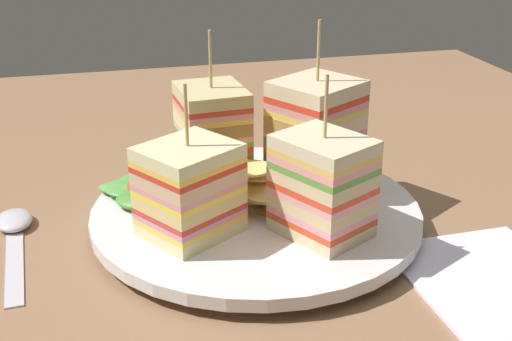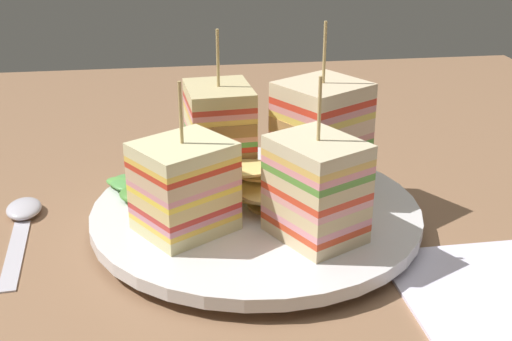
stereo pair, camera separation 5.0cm
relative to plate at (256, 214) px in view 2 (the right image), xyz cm
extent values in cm
cube|color=#90684A|center=(0.00, 0.00, -1.95)|extent=(101.21, 92.33, 1.80)
cylinder|color=white|center=(0.00, 0.00, -0.66)|extent=(15.55, 15.55, 0.78)
cylinder|color=white|center=(0.00, 0.00, 0.21)|extent=(25.08, 25.08, 0.95)
cube|color=#D9B68B|center=(-5.75, -2.19, 1.19)|extent=(6.47, 5.51, 1.01)
cube|color=#9E7242|center=(-2.77, -1.97, 1.19)|extent=(0.62, 4.96, 1.01)
cube|color=pink|center=(-5.75, -2.19, 1.91)|extent=(6.47, 5.51, 0.44)
cube|color=red|center=(-5.75, -2.19, 2.34)|extent=(6.47, 5.51, 0.44)
cube|color=#53A840|center=(-5.75, -2.19, 2.78)|extent=(6.47, 5.51, 0.44)
cube|color=#DCBB87|center=(-5.75, -2.19, 3.50)|extent=(6.47, 5.51, 1.01)
cube|color=#9E7242|center=(-2.77, -1.97, 3.50)|extent=(0.62, 4.96, 1.01)
cube|color=red|center=(-5.75, -2.19, 4.22)|extent=(6.47, 5.51, 0.44)
cube|color=#58A74D|center=(-5.75, -2.19, 4.66)|extent=(6.47, 5.51, 0.44)
cube|color=#E8A399|center=(-5.75, -2.19, 5.10)|extent=(6.47, 5.51, 0.44)
cube|color=beige|center=(-5.75, -2.19, 5.82)|extent=(6.47, 5.51, 1.01)
cube|color=#9E7242|center=(-2.77, -1.97, 5.82)|extent=(0.62, 4.96, 1.01)
cube|color=#F3C95A|center=(-5.75, -2.19, 6.54)|extent=(6.47, 5.51, 0.44)
cube|color=pink|center=(-5.75, -2.19, 6.98)|extent=(6.47, 5.51, 0.44)
cube|color=#CB3D2F|center=(-5.75, -2.19, 7.41)|extent=(6.47, 5.51, 0.44)
cube|color=#D2C087|center=(-5.75, -2.19, 8.13)|extent=(6.47, 5.51, 1.01)
cylinder|color=tan|center=(-5.75, -2.19, 10.91)|extent=(0.24, 0.24, 4.54)
cube|color=beige|center=(2.83, -5.47, 1.14)|extent=(7.75, 7.99, 0.91)
cube|color=#B2844C|center=(1.22, -2.95, 1.14)|extent=(4.51, 3.00, 0.91)
cube|color=#F8CD4A|center=(2.83, -5.47, 1.80)|extent=(7.75, 7.99, 0.42)
cube|color=pink|center=(2.83, -5.47, 2.22)|extent=(7.75, 7.99, 0.42)
cube|color=red|center=(2.83, -5.47, 2.63)|extent=(7.75, 7.99, 0.42)
cube|color=#E2C67D|center=(2.83, -5.47, 3.30)|extent=(7.75, 7.99, 0.91)
cube|color=#B2844C|center=(1.22, -2.95, 3.30)|extent=(4.51, 3.00, 0.91)
cube|color=yellow|center=(2.83, -5.47, 3.96)|extent=(7.75, 7.99, 0.42)
cube|color=pink|center=(2.83, -5.47, 4.38)|extent=(7.75, 7.99, 0.42)
cube|color=#D6B48D|center=(2.83, -5.47, 5.04)|extent=(7.75, 7.99, 0.91)
cube|color=#9E7242|center=(1.22, -2.95, 5.04)|extent=(4.51, 3.00, 0.91)
cube|color=red|center=(2.83, -5.47, 5.70)|extent=(7.75, 7.99, 0.42)
cube|color=#F6C84E|center=(2.83, -5.47, 6.12)|extent=(7.75, 7.99, 0.42)
cube|color=beige|center=(2.83, -5.47, 6.78)|extent=(7.75, 7.99, 0.91)
cylinder|color=tan|center=(2.83, -5.47, 9.39)|extent=(0.24, 0.24, 4.31)
cube|color=beige|center=(5.11, 3.43, 1.14)|extent=(7.69, 7.18, 0.92)
cube|color=#B2844C|center=(2.47, 2.03, 1.14)|extent=(2.46, 4.36, 0.92)
cube|color=#E04B28|center=(5.11, 3.43, 1.85)|extent=(7.69, 7.18, 0.50)
cube|color=pink|center=(5.11, 3.43, 2.34)|extent=(7.69, 7.18, 0.50)
cube|color=beige|center=(5.11, 3.43, 3.05)|extent=(7.69, 7.18, 0.92)
cube|color=#9E7242|center=(2.47, 2.03, 3.05)|extent=(2.46, 4.36, 0.92)
cube|color=pink|center=(5.11, 3.43, 3.75)|extent=(7.69, 7.18, 0.50)
cube|color=#E44629|center=(5.11, 3.43, 4.25)|extent=(7.69, 7.18, 0.50)
cube|color=beige|center=(5.11, 3.43, 4.96)|extent=(7.69, 7.18, 0.92)
cube|color=#B2844C|center=(2.47, 2.03, 4.96)|extent=(2.46, 4.36, 0.92)
cube|color=#5F9E3E|center=(5.11, 3.43, 5.66)|extent=(7.69, 7.18, 0.50)
cube|color=pink|center=(5.11, 3.43, 6.16)|extent=(7.69, 7.18, 0.50)
cube|color=#F0C15F|center=(5.11, 3.43, 6.65)|extent=(7.69, 7.18, 0.50)
cube|color=beige|center=(5.11, 3.43, 7.36)|extent=(7.69, 7.18, 0.92)
cylinder|color=tan|center=(5.11, 3.43, 9.99)|extent=(0.24, 0.24, 4.35)
cube|color=beige|center=(-2.66, 5.55, 1.25)|extent=(7.95, 8.12, 1.14)
cube|color=#9E7242|center=(-1.12, 2.99, 1.25)|extent=(4.84, 3.04, 1.14)
cube|color=#ECC159|center=(-2.66, 5.55, 2.09)|extent=(7.95, 8.12, 0.53)
cube|color=pink|center=(-2.66, 5.55, 2.62)|extent=(7.95, 8.12, 0.53)
cube|color=#52A23D|center=(-2.66, 5.55, 3.15)|extent=(7.95, 8.12, 0.53)
cube|color=#D9C582|center=(-2.66, 5.55, 3.98)|extent=(7.95, 8.12, 1.14)
cube|color=#9E7242|center=(-1.12, 2.99, 3.98)|extent=(4.84, 3.04, 1.14)
cube|color=#5EA644|center=(-2.66, 5.55, 4.82)|extent=(7.95, 8.12, 0.53)
cube|color=pink|center=(-2.66, 5.55, 5.35)|extent=(7.95, 8.12, 0.53)
cube|color=beige|center=(-2.66, 5.55, 6.18)|extent=(7.95, 8.12, 1.14)
cube|color=#B2844C|center=(-1.12, 2.99, 6.18)|extent=(4.84, 3.04, 1.14)
cube|color=#EBCF5B|center=(-2.66, 5.55, 7.02)|extent=(7.95, 8.12, 0.53)
cube|color=pink|center=(-2.66, 5.55, 7.54)|extent=(7.95, 8.12, 0.53)
cube|color=red|center=(-2.66, 5.55, 8.07)|extent=(7.95, 8.12, 0.53)
cube|color=beige|center=(-2.66, 5.55, 8.91)|extent=(7.95, 8.12, 1.14)
cylinder|color=tan|center=(-2.66, 5.55, 11.82)|extent=(0.24, 0.24, 4.68)
cylinder|color=#DBBE67|center=(0.06, 1.19, 1.00)|extent=(3.89, 3.91, 0.78)
cylinder|color=#EFD672|center=(-0.92, -0.19, 1.31)|extent=(5.34, 5.33, 0.66)
cylinder|color=#DECA6A|center=(-1.79, 0.24, 1.68)|extent=(3.74, 3.77, 0.84)
cylinder|color=#E2CA7B|center=(0.54, 0.78, 2.13)|extent=(5.99, 5.99, 0.37)
cylinder|color=#DCBC70|center=(-1.80, -0.39, 2.76)|extent=(4.90, 4.86, 0.98)
cylinder|color=#E3CE74|center=(-0.51, -0.71, 3.70)|extent=(5.86, 5.87, 0.77)
ellipsoid|color=#5EA94B|center=(-4.63, -9.84, 1.16)|extent=(4.19, 4.51, 1.03)
ellipsoid|color=#4B8A37|center=(-2.23, -8.46, 1.27)|extent=(4.77, 5.13, 1.21)
ellipsoid|color=#56A14D|center=(-4.87, -9.63, 1.14)|extent=(4.24, 3.44, 1.19)
ellipsoid|color=#39882E|center=(-2.81, -7.99, 1.36)|extent=(3.90, 4.26, 1.48)
ellipsoid|color=#4FA144|center=(-5.31, -9.18, 1.09)|extent=(4.24, 2.57, 0.94)
cylinder|color=red|center=(-3.98, -7.17, 1.40)|extent=(4.50, 4.48, 1.08)
cube|color=silver|center=(1.81, -17.70, -0.92)|extent=(10.08, 1.89, 0.25)
ellipsoid|color=silver|center=(-4.71, -18.15, -0.55)|extent=(3.98, 2.99, 1.00)
cube|color=white|center=(11.46, 13.30, -0.80)|extent=(12.51, 10.93, 0.50)
camera|label=1|loc=(44.43, -11.31, 23.35)|focal=46.84mm
camera|label=2|loc=(45.39, -6.42, 23.35)|focal=46.84mm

